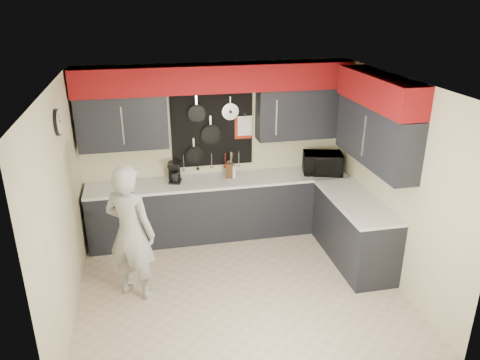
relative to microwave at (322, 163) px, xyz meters
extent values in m
plane|color=#C2AD97|center=(-1.59, -1.38, -1.08)|extent=(4.00, 4.00, 0.00)
cube|color=beige|center=(-1.59, 0.37, 0.22)|extent=(4.00, 0.01, 2.60)
cube|color=black|center=(-2.92, 0.21, 0.74)|extent=(1.24, 0.32, 0.75)
cube|color=black|center=(-0.31, 0.21, 0.74)|extent=(1.34, 0.32, 0.75)
cube|color=maroon|center=(-1.59, 0.19, 1.32)|extent=(3.94, 0.36, 0.38)
cube|color=black|center=(-1.64, 0.36, 0.54)|extent=(1.22, 0.03, 1.15)
cylinder|color=black|center=(-1.87, 0.32, 0.80)|extent=(0.26, 0.04, 0.26)
cylinder|color=black|center=(-1.67, 0.32, 0.47)|extent=(0.30, 0.04, 0.30)
cylinder|color=black|center=(-1.93, 0.32, 0.16)|extent=(0.27, 0.04, 0.27)
cylinder|color=silver|center=(-1.37, 0.32, 0.80)|extent=(0.25, 0.02, 0.25)
cube|color=#9A210B|center=(-1.17, 0.34, 0.54)|extent=(0.26, 0.01, 0.34)
cube|color=white|center=(-1.15, 0.32, 0.57)|extent=(0.22, 0.01, 0.30)
cylinder|color=silver|center=(-2.09, 0.33, 0.05)|extent=(0.01, 0.01, 0.20)
cylinder|color=silver|center=(-1.88, 0.33, 0.05)|extent=(0.01, 0.01, 0.20)
cylinder|color=silver|center=(-1.67, 0.33, 0.05)|extent=(0.01, 0.01, 0.20)
cylinder|color=silver|center=(-1.45, 0.33, 0.05)|extent=(0.01, 0.01, 0.20)
cylinder|color=silver|center=(-1.24, 0.33, 0.05)|extent=(0.01, 0.01, 0.20)
cube|color=beige|center=(0.40, -1.38, 0.22)|extent=(0.01, 3.50, 2.60)
cube|color=black|center=(0.25, -1.08, 0.74)|extent=(0.32, 1.70, 0.75)
cube|color=maroon|center=(0.23, -1.08, 1.32)|extent=(0.36, 1.70, 0.38)
cube|color=beige|center=(-3.59, -1.38, 0.22)|extent=(0.01, 3.50, 2.60)
cylinder|color=black|center=(-3.57, -0.98, 1.10)|extent=(0.04, 0.30, 0.30)
cylinder|color=white|center=(-3.55, -0.98, 1.10)|extent=(0.01, 0.26, 0.26)
cube|color=black|center=(-1.59, 0.07, -0.64)|extent=(3.90, 0.60, 0.88)
cube|color=silver|center=(-1.59, 0.06, -0.18)|extent=(3.90, 0.63, 0.04)
cube|color=black|center=(0.11, -1.03, -0.64)|extent=(0.60, 1.60, 0.88)
cube|color=silver|center=(0.09, -1.03, -0.18)|extent=(0.63, 1.60, 0.04)
cube|color=black|center=(-1.59, -0.19, -1.03)|extent=(3.90, 0.06, 0.10)
imported|color=black|center=(0.00, 0.00, 0.00)|extent=(0.66, 0.52, 0.32)
cube|color=#332210|center=(-1.43, 0.11, -0.05)|extent=(0.12, 0.12, 0.22)
cylinder|color=white|center=(-1.40, 0.14, -0.07)|extent=(0.14, 0.14, 0.18)
cube|color=black|center=(-2.25, 0.10, -0.15)|extent=(0.21, 0.24, 0.03)
cube|color=black|center=(-2.25, 0.17, 0.00)|extent=(0.18, 0.10, 0.28)
cube|color=black|center=(-2.25, 0.10, 0.12)|extent=(0.21, 0.24, 0.06)
cylinder|color=black|center=(-2.25, 0.08, -0.07)|extent=(0.10, 0.10, 0.13)
imported|color=#BBBCB9|center=(-2.89, -1.25, -0.22)|extent=(0.75, 0.68, 1.73)
camera|label=1|loc=(-2.62, -6.33, 2.45)|focal=35.00mm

